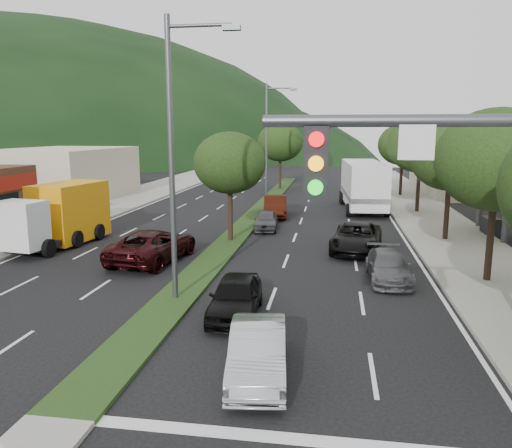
% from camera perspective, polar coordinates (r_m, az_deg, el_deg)
% --- Properties ---
extents(ground, '(160.00, 160.00, 0.00)m').
position_cam_1_polar(ground, '(12.25, -21.51, -20.39)').
color(ground, black).
rests_on(ground, ground).
extents(sidewalk_right, '(5.00, 90.00, 0.15)m').
position_cam_1_polar(sidewalk_right, '(35.17, 19.93, -0.02)').
color(sidewalk_right, gray).
rests_on(sidewalk_right, ground).
extents(sidewalk_left, '(6.00, 90.00, 0.15)m').
position_cam_1_polar(sidewalk_left, '(39.21, -19.69, 1.03)').
color(sidewalk_left, gray).
rests_on(sidewalk_left, ground).
extents(median, '(1.60, 56.00, 0.12)m').
position_cam_1_polar(median, '(37.88, 0.15, 1.32)').
color(median, '#1F3513').
rests_on(median, ground).
extents(bldg_left_far, '(9.00, 14.00, 4.60)m').
position_cam_1_polar(bldg_left_far, '(49.67, -21.04, 5.42)').
color(bldg_left_far, beige).
rests_on(bldg_left_far, ground).
extents(bldg_right_far, '(10.00, 16.00, 5.20)m').
position_cam_1_polar(bldg_right_far, '(54.85, 23.59, 5.98)').
color(bldg_right_far, beige).
rests_on(bldg_right_far, ground).
extents(hill_far, '(176.00, 132.00, 82.00)m').
position_cam_1_polar(hill_far, '(146.71, -27.10, 7.02)').
color(hill_far, black).
rests_on(hill_far, ground).
extents(tree_r_b, '(4.80, 4.80, 6.94)m').
position_cam_1_polar(tree_r_b, '(21.92, 25.85, 6.60)').
color(tree_r_b, black).
rests_on(tree_r_b, sidewalk_right).
extents(tree_r_c, '(4.40, 4.40, 6.48)m').
position_cam_1_polar(tree_r_c, '(29.67, 21.36, 7.14)').
color(tree_r_c, black).
rests_on(tree_r_c, sidewalk_right).
extents(tree_r_d, '(5.00, 5.00, 7.17)m').
position_cam_1_polar(tree_r_d, '(39.48, 18.31, 8.64)').
color(tree_r_d, black).
rests_on(tree_r_d, sidewalk_right).
extents(tree_r_e, '(4.60, 4.60, 6.71)m').
position_cam_1_polar(tree_r_e, '(49.38, 16.42, 8.69)').
color(tree_r_e, black).
rests_on(tree_r_e, sidewalk_right).
extents(tree_med_near, '(4.00, 4.00, 6.02)m').
position_cam_1_polar(tree_med_near, '(27.59, -3.01, 6.97)').
color(tree_med_near, black).
rests_on(tree_med_near, median).
extents(tree_med_far, '(4.80, 4.80, 6.94)m').
position_cam_1_polar(tree_med_far, '(53.27, 2.79, 9.33)').
color(tree_med_far, black).
rests_on(tree_med_far, median).
extents(streetlight_near, '(2.60, 0.25, 10.00)m').
position_cam_1_polar(streetlight_near, '(17.81, -9.06, 8.61)').
color(streetlight_near, '#47494C').
rests_on(streetlight_near, ground).
extents(streetlight_mid, '(2.60, 0.25, 10.00)m').
position_cam_1_polar(streetlight_mid, '(42.31, 1.47, 9.80)').
color(streetlight_mid, '#47494C').
rests_on(streetlight_mid, ground).
extents(sedan_silver, '(1.85, 4.14, 1.32)m').
position_cam_1_polar(sedan_silver, '(13.04, 0.20, -14.34)').
color(sedan_silver, '#B4B7BD').
rests_on(sedan_silver, ground).
extents(suv_maroon, '(3.29, 5.88, 1.55)m').
position_cam_1_polar(suv_maroon, '(24.35, -11.66, -2.40)').
color(suv_maroon, black).
rests_on(suv_maroon, ground).
extents(car_queue_a, '(1.81, 4.08, 1.36)m').
position_cam_1_polar(car_queue_a, '(16.94, -2.35, -8.28)').
color(car_queue_a, black).
rests_on(car_queue_a, ground).
extents(car_queue_b, '(1.79, 4.19, 1.20)m').
position_cam_1_polar(car_queue_b, '(21.59, 14.90, -4.70)').
color(car_queue_b, '#535257').
rests_on(car_queue_b, ground).
extents(car_queue_c, '(2.18, 4.80, 1.53)m').
position_cam_1_polar(car_queue_c, '(36.37, 2.19, 2.04)').
color(car_queue_c, '#43170B').
rests_on(car_queue_c, ground).
extents(car_queue_d, '(3.01, 5.45, 1.45)m').
position_cam_1_polar(car_queue_d, '(26.32, 11.42, -1.55)').
color(car_queue_d, black).
rests_on(car_queue_d, ground).
extents(car_queue_e, '(1.72, 3.68, 1.22)m').
position_cam_1_polar(car_queue_e, '(31.50, 1.13, 0.43)').
color(car_queue_e, '#47484C').
rests_on(car_queue_e, ground).
extents(box_truck, '(3.34, 7.00, 3.32)m').
position_cam_1_polar(box_truck, '(29.14, -21.42, 0.79)').
color(box_truck, silver).
rests_on(box_truck, ground).
extents(motorhome, '(3.58, 9.96, 3.76)m').
position_cam_1_polar(motorhome, '(40.42, 12.14, 4.45)').
color(motorhome, silver).
rests_on(motorhome, ground).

